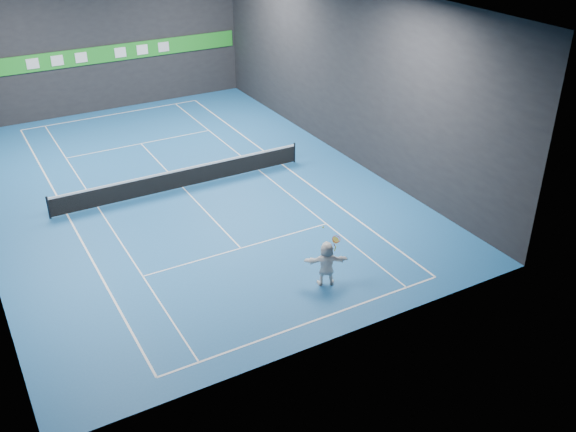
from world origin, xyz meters
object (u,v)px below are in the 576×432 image
tennis_ball (323,227)px  tennis_net (182,178)px  player (326,263)px  tennis_racket (336,241)px

tennis_ball → tennis_net: tennis_ball is taller
player → tennis_ball: tennis_ball is taller
player → tennis_racket: 0.92m
tennis_ball → tennis_net: bearing=98.3°
tennis_ball → player: bearing=-10.3°
player → tennis_net: bearing=-56.8°
player → tennis_racket: (0.41, 0.05, 0.83)m
tennis_ball → tennis_racket: tennis_ball is taller
tennis_net → tennis_racket: bearing=-78.5°
tennis_net → tennis_racket: size_ratio=19.99×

